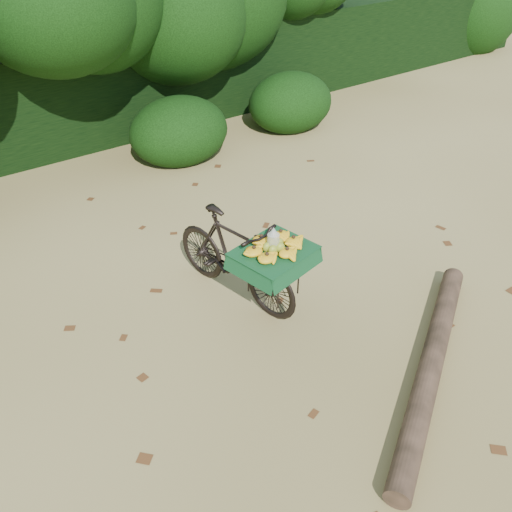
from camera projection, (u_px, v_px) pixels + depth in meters
ground at (250, 321)px, 6.23m from camera, size 80.00×80.00×0.00m
vendor_bicycle at (236, 257)px, 6.26m from camera, size 1.04×1.97×1.13m
fallen_log at (431, 364)px, 5.52m from camera, size 2.92×1.83×0.23m
hedge_backdrop at (52, 95)px, 9.88m from camera, size 26.00×1.80×1.80m
tree_row at (12, 47)px, 8.41m from camera, size 14.50×2.00×4.00m
bush_clumps at (127, 148)px, 9.06m from camera, size 8.80×1.70×0.90m
leaf_litter at (220, 291)px, 6.66m from camera, size 7.00×7.30×0.01m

